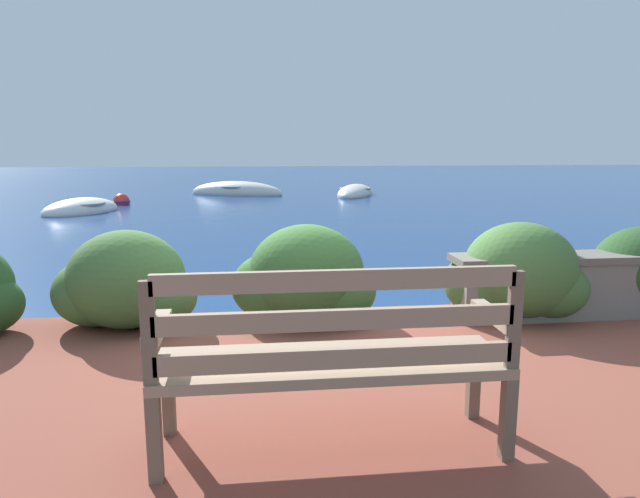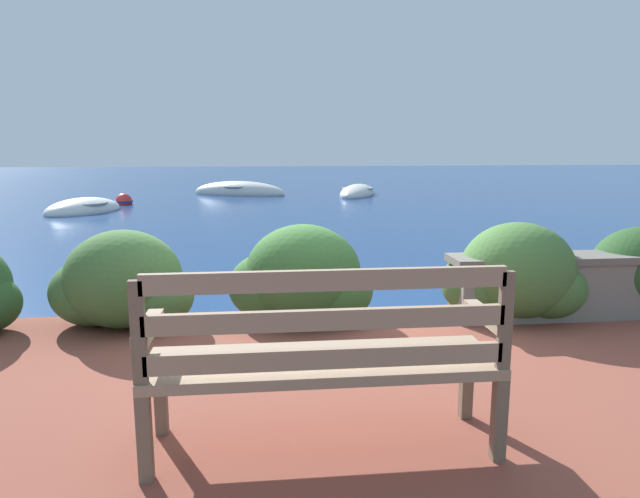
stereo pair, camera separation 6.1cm
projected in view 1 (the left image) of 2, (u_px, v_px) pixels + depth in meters
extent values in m
plane|color=navy|center=(327.00, 332.00, 5.15)|extent=(80.00, 80.00, 0.00)
cube|color=brown|center=(169.00, 397.00, 2.86)|extent=(0.06, 0.06, 0.40)
cube|color=brown|center=(473.00, 382.00, 3.04)|extent=(0.06, 0.06, 0.40)
cube|color=brown|center=(154.00, 439.00, 2.45)|extent=(0.06, 0.06, 0.40)
cube|color=brown|center=(508.00, 418.00, 2.63)|extent=(0.06, 0.06, 0.40)
cube|color=gray|center=(331.00, 363.00, 2.71)|extent=(1.65, 0.48, 0.05)
cube|color=gray|center=(338.00, 358.00, 2.48)|extent=(1.57, 0.04, 0.09)
cube|color=gray|center=(338.00, 320.00, 2.45)|extent=(1.57, 0.04, 0.09)
cube|color=gray|center=(338.00, 280.00, 2.42)|extent=(1.57, 0.04, 0.09)
cube|color=brown|center=(148.00, 333.00, 2.37)|extent=(0.06, 0.04, 0.45)
cube|color=brown|center=(514.00, 320.00, 2.55)|extent=(0.06, 0.04, 0.45)
cube|color=gray|center=(157.00, 328.00, 2.58)|extent=(0.07, 0.43, 0.05)
cube|color=gray|center=(494.00, 316.00, 2.76)|extent=(0.07, 0.43, 0.05)
cube|color=slate|center=(567.00, 289.00, 4.84)|extent=(1.90, 0.35, 0.48)
cube|color=#635F56|center=(569.00, 258.00, 4.79)|extent=(1.99, 0.39, 0.06)
ellipsoid|color=#426B33|center=(126.00, 279.00, 4.53)|extent=(0.92, 0.83, 0.79)
ellipsoid|color=#426B33|center=(97.00, 292.00, 4.59)|extent=(0.69, 0.62, 0.55)
ellipsoid|color=#426B33|center=(156.00, 297.00, 4.54)|extent=(0.65, 0.58, 0.51)
ellipsoid|color=#38662D|center=(306.00, 273.00, 4.68)|extent=(0.95, 0.86, 0.81)
ellipsoid|color=#38662D|center=(274.00, 286.00, 4.75)|extent=(0.71, 0.64, 0.57)
ellipsoid|color=#38662D|center=(336.00, 291.00, 4.69)|extent=(0.67, 0.60, 0.52)
ellipsoid|color=#426B33|center=(520.00, 270.00, 4.79)|extent=(0.96, 0.86, 0.81)
ellipsoid|color=#426B33|center=(486.00, 283.00, 4.86)|extent=(0.72, 0.65, 0.57)
ellipsoid|color=#426B33|center=(548.00, 287.00, 4.80)|extent=(0.67, 0.60, 0.53)
ellipsoid|color=#284C23|center=(612.00, 279.00, 5.09)|extent=(0.66, 0.59, 0.52)
ellipsoid|color=silver|center=(81.00, 211.00, 14.18)|extent=(2.09, 2.50, 0.64)
torus|color=gray|center=(80.00, 204.00, 14.15)|extent=(1.60, 1.60, 0.07)
cube|color=#846647|center=(70.00, 206.00, 13.85)|extent=(0.87, 0.56, 0.04)
cube|color=#846647|center=(89.00, 204.00, 14.41)|extent=(0.87, 0.56, 0.04)
ellipsoid|color=silver|center=(355.00, 194.00, 19.03)|extent=(1.98, 3.06, 0.64)
torus|color=gray|center=(355.00, 188.00, 19.00)|extent=(1.35, 1.35, 0.07)
cube|color=#846647|center=(353.00, 190.00, 18.60)|extent=(0.81, 0.40, 0.04)
cube|color=#846647|center=(357.00, 189.00, 19.35)|extent=(0.81, 0.40, 0.04)
ellipsoid|color=silver|center=(237.00, 193.00, 19.23)|extent=(3.42, 2.27, 0.80)
torus|color=gray|center=(237.00, 186.00, 19.19)|extent=(1.47, 1.47, 0.07)
cube|color=#846647|center=(223.00, 187.00, 19.32)|extent=(0.45, 0.87, 0.04)
cube|color=#846647|center=(248.00, 188.00, 19.08)|extent=(0.45, 0.87, 0.04)
sphere|color=red|center=(121.00, 202.00, 16.10)|extent=(0.46, 0.46, 0.46)
torus|color=navy|center=(121.00, 202.00, 16.10)|extent=(0.51, 0.51, 0.06)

